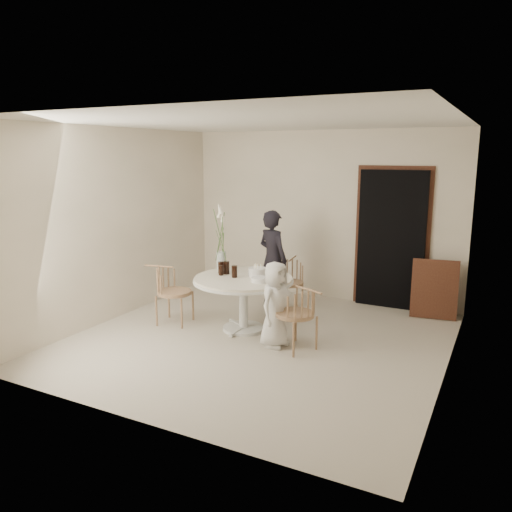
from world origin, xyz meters
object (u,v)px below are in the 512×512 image
at_px(chair_far, 290,276).
at_px(girl, 273,259).
at_px(birthday_cake, 257,272).
at_px(chair_left, 167,286).
at_px(chair_right, 302,310).
at_px(table, 243,286).
at_px(flower_vase, 221,246).
at_px(boy, 275,304).

distance_m(chair_far, girl, 0.38).
bearing_deg(girl, birthday_cake, 125.96).
relative_size(chair_left, birthday_cake, 3.48).
height_order(chair_right, chair_left, chair_left).
xyz_separation_m(table, flower_vase, (-0.49, 0.25, 0.45)).
xyz_separation_m(chair_right, flower_vase, (-1.47, 0.60, 0.54)).
distance_m(chair_right, girl, 1.85).
relative_size(chair_left, boy, 0.77).
distance_m(girl, birthday_cake, 1.02).
bearing_deg(boy, chair_left, 93.12).
bearing_deg(chair_far, flower_vase, -133.06).
xyz_separation_m(girl, boy, (0.72, -1.46, -0.22)).
relative_size(chair_left, girl, 0.55).
bearing_deg(chair_right, table, -84.92).
distance_m(chair_right, boy, 0.35).
bearing_deg(chair_left, chair_right, -104.27).
relative_size(chair_left, flower_vase, 0.87).
bearing_deg(chair_right, chair_left, -68.76).
bearing_deg(birthday_cake, girl, 103.60).
bearing_deg(birthday_cake, table, -135.84).
bearing_deg(boy, chair_far, 23.48).
bearing_deg(chair_far, table, -106.20).
distance_m(boy, flower_vase, 1.36).
bearing_deg(chair_left, chair_far, -52.39).
bearing_deg(birthday_cake, flower_vase, 169.44).
bearing_deg(girl, chair_right, 148.38).
relative_size(chair_far, flower_vase, 0.81).
relative_size(chair_right, flower_vase, 0.86).
bearing_deg(chair_right, chair_far, -127.42).
xyz_separation_m(boy, flower_vase, (-1.11, 0.58, 0.53)).
xyz_separation_m(chair_right, girl, (-1.08, 1.48, 0.23)).
distance_m(table, girl, 1.14).
height_order(girl, boy, girl).
bearing_deg(girl, chair_left, 75.84).
bearing_deg(table, girl, 95.19).
bearing_deg(chair_left, birthday_cake, -84.65).
bearing_deg(flower_vase, girl, 66.22).
relative_size(boy, flower_vase, 1.13).
bearing_deg(flower_vase, chair_left, -142.50).
bearing_deg(boy, girl, 33.29).
xyz_separation_m(chair_far, girl, (-0.27, -0.07, 0.25)).
height_order(table, birthday_cake, birthday_cake).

